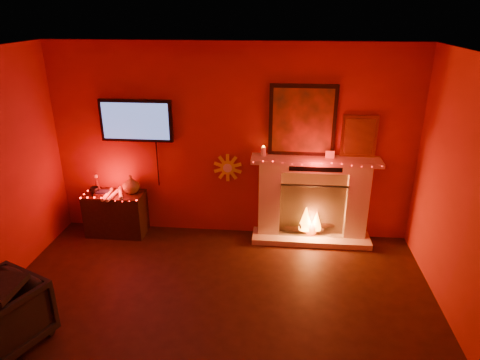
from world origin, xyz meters
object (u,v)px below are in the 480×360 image
object	(u,v)px
fireplace	(313,192)
console_table	(117,211)
sunburst_clock	(228,168)
armchair	(0,316)
tv	(136,121)

from	to	relation	value
fireplace	console_table	world-z (taller)	fireplace
sunburst_clock	armchair	size ratio (longest dim) A/B	0.54
sunburst_clock	console_table	world-z (taller)	sunburst_clock
sunburst_clock	console_table	xyz separation A→B (m)	(-1.60, -0.22, -0.64)
sunburst_clock	armchair	world-z (taller)	sunburst_clock
tv	sunburst_clock	size ratio (longest dim) A/B	3.10
tv	console_table	bearing A→B (deg)	-151.32
fireplace	sunburst_clock	bearing A→B (deg)	175.63
fireplace	tv	world-z (taller)	fireplace
sunburst_clock	console_table	distance (m)	1.73
fireplace	armchair	bearing A→B (deg)	-142.13
fireplace	armchair	size ratio (longest dim) A/B	2.95
fireplace	sunburst_clock	distance (m)	1.23
fireplace	armchair	xyz separation A→B (m)	(-3.09, -2.40, -0.39)
sunburst_clock	console_table	size ratio (longest dim) A/B	0.45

